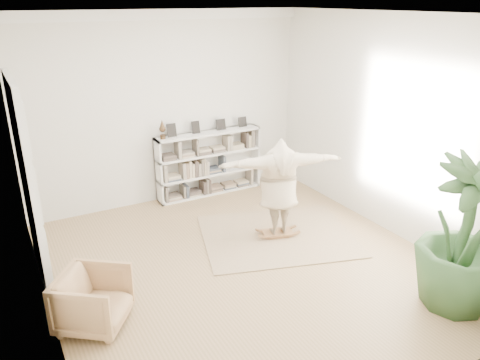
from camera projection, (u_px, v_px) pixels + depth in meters
The scene contains 9 objects.
floor at pixel (245, 265), 7.10m from camera, with size 6.00×6.00×0.00m, color olive.
room_shell at pixel (164, 14), 8.21m from camera, with size 6.00×6.00×6.00m.
doors at pixel (28, 184), 6.43m from camera, with size 0.09×1.78×2.92m.
bookshelf at pixel (209, 164), 9.50m from camera, with size 2.20×0.35×1.64m.
armchair at pixel (93, 300), 5.68m from camera, with size 0.77×0.79×0.72m, color tan.
rug at pixel (277, 236), 7.95m from camera, with size 2.50×2.00×0.02m, color tan.
rocker_board at pixel (278, 233), 7.92m from camera, with size 0.56×0.43×0.11m.
person at pixel (279, 185), 7.60m from camera, with size 2.02×0.55×1.64m, color beige.
houseplant at pixel (464, 236), 5.84m from camera, with size 1.13×1.13×2.01m, color #31562B.
Camera 1 is at (-3.04, -5.33, 3.79)m, focal length 35.00 mm.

